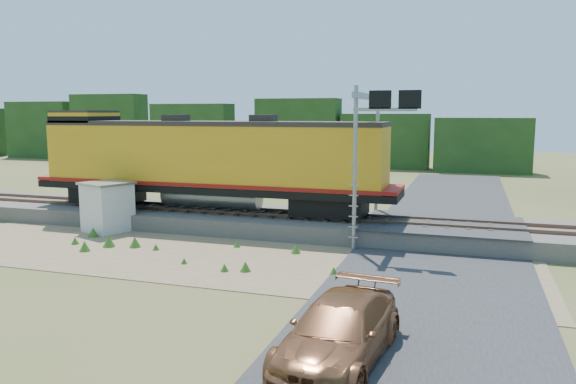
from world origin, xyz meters
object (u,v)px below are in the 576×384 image
(locomotive, at_px, (206,160))
(shed, at_px, (108,207))
(signal_gantry, at_px, (373,126))
(car, at_px, (339,331))

(locomotive, relative_size, shed, 7.26)
(signal_gantry, bearing_deg, car, -83.36)
(shed, bearing_deg, car, -17.33)
(locomotive, height_order, signal_gantry, signal_gantry)
(shed, distance_m, car, 17.66)
(locomotive, height_order, car, locomotive)
(signal_gantry, height_order, car, signal_gantry)
(locomotive, xyz_separation_m, shed, (-3.96, -2.79, -2.16))
(shed, bearing_deg, signal_gantry, 29.50)
(shed, xyz_separation_m, car, (14.06, -10.67, -0.50))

